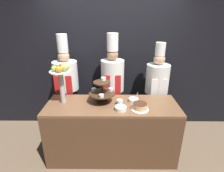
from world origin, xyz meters
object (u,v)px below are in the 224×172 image
cup_white (120,102)px  tiered_stand (102,91)px  serving_bowl_far (134,100)px  fruit_pedestal (61,75)px  chef_center_right (156,88)px  serving_bowl_near (121,108)px  cake_round (140,107)px  chef_left (67,85)px  chef_center_left (113,84)px

cup_white → tiered_stand: bearing=162.6°
tiered_stand → serving_bowl_far: bearing=1.9°
fruit_pedestal → cup_white: bearing=-3.4°
chef_center_right → serving_bowl_far: bearing=-132.9°
fruit_pedestal → chef_center_right: 1.65m
tiered_stand → cup_white: size_ratio=4.38×
cup_white → serving_bowl_near: 0.17m
fruit_pedestal → cup_white: size_ratio=6.91×
tiered_stand → serving_bowl_near: (0.27, -0.25, -0.15)m
cake_round → serving_bowl_near: size_ratio=1.53×
cake_round → chef_center_right: (0.40, 0.74, -0.03)m
serving_bowl_far → chef_left: (-1.14, 0.50, 0.04)m
serving_bowl_near → chef_center_right: (0.67, 0.76, -0.01)m
cup_white → chef_center_left: chef_center_left is taller
chef_left → serving_bowl_far: bearing=-23.5°
cup_white → serving_bowl_far: 0.24m
chef_center_right → chef_left: bearing=180.0°
tiered_stand → chef_center_right: (0.94, 0.51, -0.16)m
serving_bowl_far → cup_white: bearing=-155.6°
fruit_pedestal → cup_white: 0.92m
cup_white → fruit_pedestal: bearing=176.6°
serving_bowl_near → chef_center_left: 0.77m
serving_bowl_far → serving_bowl_near: bearing=-128.0°
fruit_pedestal → serving_bowl_near: 0.96m
cup_white → serving_bowl_far: serving_bowl_far is taller
tiered_stand → serving_bowl_near: size_ratio=2.42×
tiered_stand → serving_bowl_far: 0.50m
fruit_pedestal → chef_left: chef_left is taller
chef_center_right → cup_white: bearing=-138.8°
fruit_pedestal → chef_center_left: chef_center_left is taller
chef_left → chef_center_left: 0.82m
tiered_stand → fruit_pedestal: 0.62m
serving_bowl_near → chef_center_left: chef_center_left is taller
cake_round → cup_white: (-0.28, 0.15, -0.01)m
cup_white → chef_left: (-0.92, 0.59, 0.03)m
serving_bowl_near → chef_left: size_ratio=0.09×
serving_bowl_far → chef_left: bearing=156.5°
cake_round → chef_center_left: chef_center_left is taller
cake_round → chef_center_right: bearing=61.7°
chef_left → tiered_stand: bearing=-37.6°
tiered_stand → cup_white: bearing=-17.4°
tiered_stand → chef_center_left: bearing=73.3°
tiered_stand → cup_white: (0.26, -0.08, -0.14)m
fruit_pedestal → chef_center_left: (0.72, 0.54, -0.34)m
tiered_stand → cup_white: 0.31m
cake_round → serving_bowl_near: serving_bowl_near is taller
tiered_stand → serving_bowl_near: bearing=-42.5°
fruit_pedestal → cake_round: 1.19m
chef_left → chef_center_right: (1.60, -0.00, -0.05)m
cup_white → chef_center_left: (-0.11, 0.59, 0.05)m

